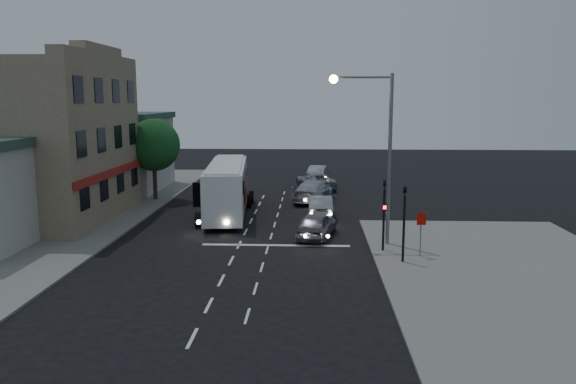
{
  "coord_description": "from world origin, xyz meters",
  "views": [
    {
      "loc": [
        3.93,
        -27.35,
        7.85
      ],
      "look_at": [
        2.47,
        6.34,
        2.2
      ],
      "focal_mm": 35.0,
      "sensor_mm": 36.0,
      "label": 1
    }
  ],
  "objects_px": {
    "car_sedan_a": "(320,206)",
    "car_suv": "(316,225)",
    "car_extra": "(319,173)",
    "streetlight": "(378,139)",
    "traffic_signal_main": "(384,207)",
    "car_sedan_b": "(313,191)",
    "tour_bus": "(227,187)",
    "traffic_signal_side": "(404,215)",
    "regulatory_sign": "(421,227)",
    "street_tree": "(153,143)",
    "car_sedan_c": "(315,181)"
  },
  "relations": [
    {
      "from": "car_sedan_a",
      "to": "traffic_signal_main",
      "type": "height_order",
      "value": "traffic_signal_main"
    },
    {
      "from": "car_suv",
      "to": "regulatory_sign",
      "type": "relative_size",
      "value": 1.97
    },
    {
      "from": "tour_bus",
      "to": "traffic_signal_main",
      "type": "xyz_separation_m",
      "value": [
        9.44,
        -9.31,
        0.5
      ]
    },
    {
      "from": "car_sedan_a",
      "to": "car_extra",
      "type": "relative_size",
      "value": 0.97
    },
    {
      "from": "tour_bus",
      "to": "regulatory_sign",
      "type": "height_order",
      "value": "tour_bus"
    },
    {
      "from": "tour_bus",
      "to": "street_tree",
      "type": "distance_m",
      "value": 8.46
    },
    {
      "from": "tour_bus",
      "to": "streetlight",
      "type": "relative_size",
      "value": 1.3
    },
    {
      "from": "car_sedan_b",
      "to": "street_tree",
      "type": "distance_m",
      "value": 12.78
    },
    {
      "from": "car_sedan_a",
      "to": "streetlight",
      "type": "bearing_deg",
      "value": 110.98
    },
    {
      "from": "car_sedan_a",
      "to": "traffic_signal_main",
      "type": "relative_size",
      "value": 1.07
    },
    {
      "from": "car_sedan_b",
      "to": "streetlight",
      "type": "bearing_deg",
      "value": 118.19
    },
    {
      "from": "car_suv",
      "to": "traffic_signal_main",
      "type": "xyz_separation_m",
      "value": [
        3.41,
        -3.02,
        1.68
      ]
    },
    {
      "from": "car_sedan_b",
      "to": "traffic_signal_main",
      "type": "relative_size",
      "value": 1.36
    },
    {
      "from": "traffic_signal_main",
      "to": "car_sedan_a",
      "type": "bearing_deg",
      "value": 109.51
    },
    {
      "from": "car_sedan_b",
      "to": "car_suv",
      "type": "bearing_deg",
      "value": 104.58
    },
    {
      "from": "car_suv",
      "to": "traffic_signal_side",
      "type": "relative_size",
      "value": 1.06
    },
    {
      "from": "traffic_signal_side",
      "to": "streetlight",
      "type": "xyz_separation_m",
      "value": [
        -0.96,
        3.4,
        3.31
      ]
    },
    {
      "from": "traffic_signal_side",
      "to": "streetlight",
      "type": "height_order",
      "value": "streetlight"
    },
    {
      "from": "traffic_signal_main",
      "to": "car_suv",
      "type": "bearing_deg",
      "value": 138.48
    },
    {
      "from": "tour_bus",
      "to": "car_sedan_a",
      "type": "height_order",
      "value": "tour_bus"
    },
    {
      "from": "traffic_signal_main",
      "to": "street_tree",
      "type": "relative_size",
      "value": 0.66
    },
    {
      "from": "car_sedan_a",
      "to": "traffic_signal_main",
      "type": "xyz_separation_m",
      "value": [
        3.1,
        -8.74,
        1.7
      ]
    },
    {
      "from": "car_extra",
      "to": "regulatory_sign",
      "type": "relative_size",
      "value": 2.06
    },
    {
      "from": "car_sedan_b",
      "to": "streetlight",
      "type": "distance_m",
      "value": 14.2
    },
    {
      "from": "car_sedan_a",
      "to": "car_extra",
      "type": "xyz_separation_m",
      "value": [
        0.07,
        16.67,
        0.02
      ]
    },
    {
      "from": "tour_bus",
      "to": "traffic_signal_main",
      "type": "distance_m",
      "value": 13.27
    },
    {
      "from": "car_sedan_a",
      "to": "car_sedan_c",
      "type": "xyz_separation_m",
      "value": [
        -0.29,
        11.53,
        0.0
      ]
    },
    {
      "from": "tour_bus",
      "to": "car_sedan_b",
      "type": "relative_size",
      "value": 2.11
    },
    {
      "from": "car_sedan_c",
      "to": "regulatory_sign",
      "type": "height_order",
      "value": "regulatory_sign"
    },
    {
      "from": "car_sedan_a",
      "to": "traffic_signal_side",
      "type": "height_order",
      "value": "traffic_signal_side"
    },
    {
      "from": "car_extra",
      "to": "traffic_signal_main",
      "type": "xyz_separation_m",
      "value": [
        3.03,
        -25.41,
        1.67
      ]
    },
    {
      "from": "car_extra",
      "to": "streetlight",
      "type": "xyz_separation_m",
      "value": [
        2.77,
        -23.99,
        4.99
      ]
    },
    {
      "from": "traffic_signal_side",
      "to": "streetlight",
      "type": "bearing_deg",
      "value": 105.7
    },
    {
      "from": "tour_bus",
      "to": "traffic_signal_main",
      "type": "bearing_deg",
      "value": -50.02
    },
    {
      "from": "tour_bus",
      "to": "street_tree",
      "type": "bearing_deg",
      "value": 136.77
    },
    {
      "from": "streetlight",
      "to": "car_sedan_b",
      "type": "bearing_deg",
      "value": 104.43
    },
    {
      "from": "car_sedan_c",
      "to": "street_tree",
      "type": "bearing_deg",
      "value": 8.24
    },
    {
      "from": "street_tree",
      "to": "traffic_signal_main",
      "type": "bearing_deg",
      "value": -42.03
    },
    {
      "from": "car_sedan_c",
      "to": "car_sedan_a",
      "type": "bearing_deg",
      "value": 73.78
    },
    {
      "from": "car_extra",
      "to": "car_sedan_c",
      "type": "bearing_deg",
      "value": 96.31
    },
    {
      "from": "car_sedan_b",
      "to": "streetlight",
      "type": "height_order",
      "value": "streetlight"
    },
    {
      "from": "car_sedan_b",
      "to": "tour_bus",
      "type": "bearing_deg",
      "value": 54.25
    },
    {
      "from": "car_sedan_b",
      "to": "traffic_signal_side",
      "type": "bearing_deg",
      "value": 118.45
    },
    {
      "from": "tour_bus",
      "to": "street_tree",
      "type": "relative_size",
      "value": 1.89
    },
    {
      "from": "tour_bus",
      "to": "car_extra",
      "type": "bearing_deg",
      "value": 62.84
    },
    {
      "from": "tour_bus",
      "to": "car_sedan_b",
      "type": "bearing_deg",
      "value": 35.06
    },
    {
      "from": "regulatory_sign",
      "to": "street_tree",
      "type": "bearing_deg",
      "value": 138.92
    },
    {
      "from": "tour_bus",
      "to": "car_suv",
      "type": "xyz_separation_m",
      "value": [
        6.03,
        -6.29,
        -1.18
      ]
    },
    {
      "from": "car_sedan_a",
      "to": "car_suv",
      "type": "bearing_deg",
      "value": 86.6
    },
    {
      "from": "car_sedan_a",
      "to": "traffic_signal_side",
      "type": "bearing_deg",
      "value": 109.27
    }
  ]
}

